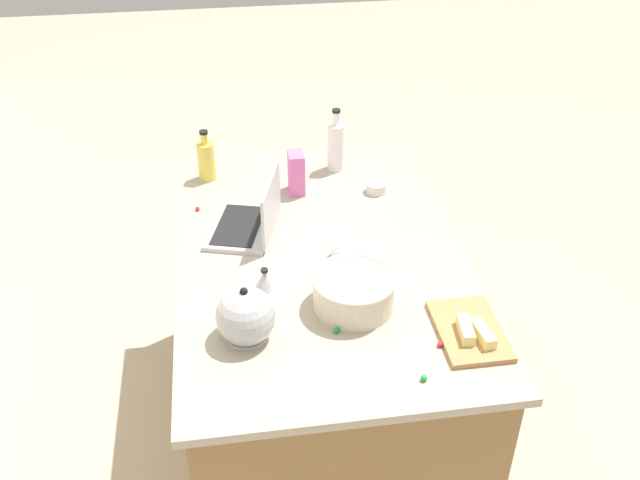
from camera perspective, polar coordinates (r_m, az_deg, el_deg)
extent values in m
plane|color=#B7A88E|center=(3.12, 0.00, -14.50)|extent=(12.00, 12.00, 0.00)
cube|color=olive|center=(2.81, 0.00, -8.68)|extent=(1.49, 0.94, 0.87)
cube|color=tan|center=(2.52, 0.00, -1.22)|extent=(1.55, 1.00, 0.03)
cube|color=#B7B7BC|center=(2.64, -6.29, 0.97)|extent=(0.36, 0.30, 0.02)
cube|color=black|center=(2.64, -6.51, 1.18)|extent=(0.30, 0.22, 0.00)
cube|color=#B7B7BC|center=(2.56, -3.93, 2.82)|extent=(0.29, 0.09, 0.20)
cube|color=silver|center=(2.56, -4.06, 2.83)|extent=(0.26, 0.08, 0.18)
cylinder|color=beige|center=(2.25, 2.70, -4.22)|extent=(0.26, 0.26, 0.11)
cylinder|color=black|center=(2.24, 2.71, -4.11)|extent=(0.21, 0.21, 0.10)
torus|color=beige|center=(2.21, 2.74, -3.12)|extent=(0.27, 0.27, 0.02)
cylinder|color=white|center=(2.98, 1.27, 7.42)|extent=(0.07, 0.07, 0.20)
cylinder|color=white|center=(2.92, 1.30, 9.67)|extent=(0.03, 0.03, 0.06)
cylinder|color=black|center=(2.91, 1.31, 10.28)|extent=(0.03, 0.03, 0.01)
cylinder|color=#DBC64C|center=(2.95, -9.06, 6.22)|extent=(0.07, 0.07, 0.16)
cylinder|color=#DBC64C|center=(2.91, -9.24, 7.99)|extent=(0.03, 0.03, 0.04)
cylinder|color=black|center=(2.89, -9.29, 8.49)|extent=(0.03, 0.03, 0.01)
cylinder|color=#ADADB2|center=(2.18, -5.84, -7.56)|extent=(0.13, 0.13, 0.01)
sphere|color=#ADADB2|center=(2.13, -5.96, -6.06)|extent=(0.18, 0.18, 0.18)
cone|color=#ADADB2|center=(2.18, -6.13, -4.25)|extent=(0.08, 0.03, 0.07)
sphere|color=black|center=(2.07, -6.11, -4.11)|extent=(0.02, 0.02, 0.02)
cube|color=#AD7F4C|center=(2.22, 11.83, -7.09)|extent=(0.29, 0.19, 0.02)
cube|color=#F4E58C|center=(2.18, 12.88, -7.31)|extent=(0.11, 0.05, 0.04)
cube|color=#F4E58C|center=(2.18, 11.55, -7.03)|extent=(0.11, 0.05, 0.04)
cylinder|color=white|center=(2.47, 2.19, -0.93)|extent=(0.11, 0.11, 0.05)
cylinder|color=beige|center=(2.86, 4.50, 4.19)|extent=(0.08, 0.08, 0.04)
cone|color=#B2B2B7|center=(2.34, -4.43, -3.16)|extent=(0.07, 0.07, 0.07)
cylinder|color=black|center=(2.31, -4.47, -2.44)|extent=(0.02, 0.02, 0.01)
cube|color=pink|center=(2.82, -1.90, 5.39)|extent=(0.09, 0.06, 0.17)
sphere|color=red|center=(2.16, 9.55, -8.24)|extent=(0.02, 0.02, 0.02)
sphere|color=red|center=(2.77, -9.76, 2.47)|extent=(0.02, 0.02, 0.02)
sphere|color=green|center=(2.18, 1.29, -7.21)|extent=(0.02, 0.02, 0.02)
sphere|color=green|center=(2.05, 8.30, -10.86)|extent=(0.02, 0.02, 0.02)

